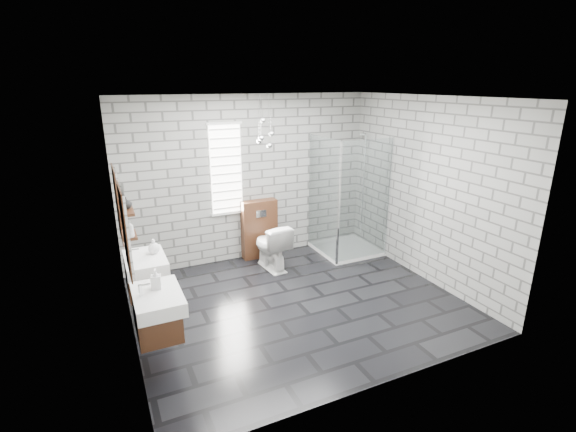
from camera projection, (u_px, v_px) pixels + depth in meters
floor at (298, 303)px, 5.70m from camera, size 4.20×3.60×0.02m
ceiling at (299, 97)px, 4.86m from camera, size 4.20×3.60×0.02m
wall_back at (250, 179)px, 6.84m from camera, size 4.20×0.02×2.70m
wall_front at (388, 261)px, 3.72m from camera, size 4.20×0.02×2.70m
wall_left at (121, 232)px, 4.43m from camera, size 0.02×3.60×2.70m
wall_right at (427, 191)px, 6.12m from camera, size 0.02×3.60×2.70m
vanity_left at (154, 302)px, 4.21m from camera, size 0.47×0.70×1.57m
vanity_right at (142, 264)px, 5.07m from camera, size 0.47×0.70×1.57m
shelf_lower at (129, 235)px, 4.43m from camera, size 0.14×0.30×0.03m
shelf_upper at (127, 212)px, 4.35m from camera, size 0.14×0.30×0.03m
window at (226, 169)px, 6.59m from camera, size 0.56×0.05×1.48m
cistern_panel at (259, 229)px, 7.05m from camera, size 0.60×0.20×1.00m
flush_plate at (261, 214)px, 6.87m from camera, size 0.18×0.01×0.12m
shower_enclosure at (346, 226)px, 7.16m from camera, size 1.00×1.00×2.03m
pendant_cluster at (265, 135)px, 6.28m from camera, size 0.31×0.23×0.80m
toilet at (271, 246)px, 6.65m from camera, size 0.50×0.78×0.76m
soap_bottle_a at (156, 279)px, 4.25m from camera, size 0.12×0.12×0.22m
soap_bottle_b at (154, 246)px, 5.14m from camera, size 0.15×0.15×0.18m
soap_bottle_c at (130, 229)px, 4.30m from camera, size 0.07×0.08×0.18m
vase at (126, 203)px, 4.40m from camera, size 0.13×0.13×0.12m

